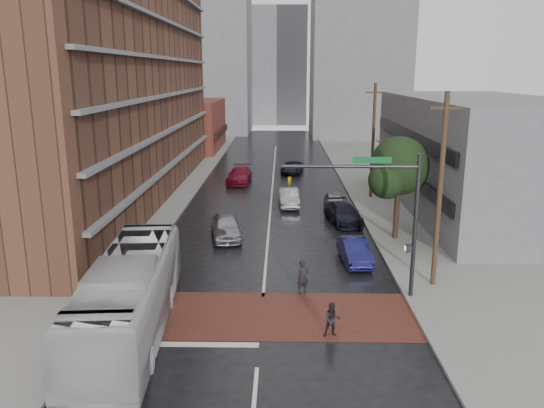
{
  "coord_description": "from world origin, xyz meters",
  "views": [
    {
      "loc": [
        0.9,
        -21.93,
        10.87
      ],
      "look_at": [
        0.35,
        7.63,
        3.5
      ],
      "focal_mm": 35.0,
      "sensor_mm": 36.0,
      "label": 1
    }
  ],
  "objects_px": {
    "car_travel_b": "(289,198)",
    "car_travel_c": "(239,175)",
    "car_travel_a": "(226,227)",
    "suv_travel": "(292,167)",
    "pedestrian_a": "(303,277)",
    "car_parked_near": "(355,251)",
    "car_parked_mid": "(343,213)",
    "transit_bus": "(130,296)",
    "pedestrian_b": "(332,320)",
    "car_parked_far": "(335,202)"
  },
  "relations": [
    {
      "from": "transit_bus",
      "to": "car_parked_near",
      "type": "xyz_separation_m",
      "value": [
        10.7,
        8.89,
        -1.02
      ]
    },
    {
      "from": "car_travel_a",
      "to": "suv_travel",
      "type": "bearing_deg",
      "value": 68.63
    },
    {
      "from": "car_parked_mid",
      "to": "car_parked_near",
      "type": "bearing_deg",
      "value": -101.23
    },
    {
      "from": "pedestrian_b",
      "to": "suv_travel",
      "type": "bearing_deg",
      "value": 86.53
    },
    {
      "from": "car_parked_near",
      "to": "pedestrian_b",
      "type": "bearing_deg",
      "value": -107.56
    },
    {
      "from": "pedestrian_b",
      "to": "car_parked_near",
      "type": "relative_size",
      "value": 0.36
    },
    {
      "from": "car_parked_far",
      "to": "pedestrian_a",
      "type": "bearing_deg",
      "value": -99.11
    },
    {
      "from": "car_parked_near",
      "to": "car_parked_mid",
      "type": "bearing_deg",
      "value": 83.8
    },
    {
      "from": "pedestrian_a",
      "to": "car_parked_mid",
      "type": "distance_m",
      "value": 13.46
    },
    {
      "from": "car_travel_c",
      "to": "car_parked_near",
      "type": "distance_m",
      "value": 24.37
    },
    {
      "from": "pedestrian_b",
      "to": "car_travel_b",
      "type": "height_order",
      "value": "pedestrian_b"
    },
    {
      "from": "car_travel_b",
      "to": "suv_travel",
      "type": "distance_m",
      "value": 14.89
    },
    {
      "from": "pedestrian_b",
      "to": "car_travel_b",
      "type": "distance_m",
      "value": 22.5
    },
    {
      "from": "transit_bus",
      "to": "car_travel_a",
      "type": "distance_m",
      "value": 13.7
    },
    {
      "from": "car_travel_a",
      "to": "car_parked_far",
      "type": "bearing_deg",
      "value": 33.67
    },
    {
      "from": "car_travel_b",
      "to": "pedestrian_a",
      "type": "bearing_deg",
      "value": -91.77
    },
    {
      "from": "pedestrian_b",
      "to": "car_parked_mid",
      "type": "relative_size",
      "value": 0.31
    },
    {
      "from": "car_travel_b",
      "to": "pedestrian_b",
      "type": "bearing_deg",
      "value": -89.34
    },
    {
      "from": "transit_bus",
      "to": "pedestrian_b",
      "type": "distance_m",
      "value": 8.62
    },
    {
      "from": "pedestrian_b",
      "to": "car_travel_c",
      "type": "relative_size",
      "value": 0.28
    },
    {
      "from": "car_travel_c",
      "to": "car_parked_near",
      "type": "xyz_separation_m",
      "value": [
        8.57,
        -22.82,
        -0.09
      ]
    },
    {
      "from": "car_travel_a",
      "to": "suv_travel",
      "type": "distance_m",
      "value": 24.25
    },
    {
      "from": "pedestrian_a",
      "to": "car_parked_far",
      "type": "distance_m",
      "value": 17.01
    },
    {
      "from": "transit_bus",
      "to": "car_parked_near",
      "type": "bearing_deg",
      "value": 35.33
    },
    {
      "from": "car_travel_b",
      "to": "transit_bus",
      "type": "bearing_deg",
      "value": -110.78
    },
    {
      "from": "pedestrian_b",
      "to": "suv_travel",
      "type": "distance_m",
      "value": 37.34
    },
    {
      "from": "transit_bus",
      "to": "car_parked_near",
      "type": "distance_m",
      "value": 13.95
    },
    {
      "from": "pedestrian_b",
      "to": "car_parked_far",
      "type": "distance_m",
      "value": 21.28
    },
    {
      "from": "transit_bus",
      "to": "suv_travel",
      "type": "distance_m",
      "value": 37.93
    },
    {
      "from": "transit_bus",
      "to": "car_travel_a",
      "type": "height_order",
      "value": "transit_bus"
    },
    {
      "from": "pedestrian_b",
      "to": "car_travel_a",
      "type": "bearing_deg",
      "value": 108.47
    },
    {
      "from": "car_travel_c",
      "to": "car_travel_b",
      "type": "bearing_deg",
      "value": -59.42
    },
    {
      "from": "pedestrian_b",
      "to": "car_parked_mid",
      "type": "distance_m",
      "value": 17.63
    },
    {
      "from": "pedestrian_a",
      "to": "car_travel_b",
      "type": "bearing_deg",
      "value": 68.76
    },
    {
      "from": "pedestrian_a",
      "to": "car_parked_mid",
      "type": "xyz_separation_m",
      "value": [
        3.49,
        13.0,
        -0.17
      ]
    },
    {
      "from": "transit_bus",
      "to": "car_travel_a",
      "type": "xyz_separation_m",
      "value": [
        2.67,
        13.41,
        -0.91
      ]
    },
    {
      "from": "car_travel_b",
      "to": "car_travel_c",
      "type": "xyz_separation_m",
      "value": [
        -4.87,
        9.44,
        0.05
      ]
    },
    {
      "from": "car_travel_a",
      "to": "car_parked_near",
      "type": "xyz_separation_m",
      "value": [
        8.03,
        -4.52,
        -0.11
      ]
    },
    {
      "from": "pedestrian_a",
      "to": "pedestrian_b",
      "type": "xyz_separation_m",
      "value": [
        1.08,
        -4.46,
        -0.13
      ]
    },
    {
      "from": "pedestrian_b",
      "to": "car_parked_mid",
      "type": "xyz_separation_m",
      "value": [
        2.41,
        17.46,
        -0.04
      ]
    },
    {
      "from": "transit_bus",
      "to": "car_parked_mid",
      "type": "height_order",
      "value": "transit_bus"
    },
    {
      "from": "transit_bus",
      "to": "suv_travel",
      "type": "bearing_deg",
      "value": 74.09
    },
    {
      "from": "transit_bus",
      "to": "car_parked_far",
      "type": "distance_m",
      "value": 23.59
    },
    {
      "from": "pedestrian_a",
      "to": "car_parked_mid",
      "type": "bearing_deg",
      "value": 52.18
    },
    {
      "from": "car_travel_a",
      "to": "suv_travel",
      "type": "relative_size",
      "value": 1.0
    },
    {
      "from": "car_travel_b",
      "to": "car_parked_far",
      "type": "relative_size",
      "value": 1.06
    },
    {
      "from": "pedestrian_b",
      "to": "car_parked_mid",
      "type": "bearing_deg",
      "value": 77.14
    },
    {
      "from": "car_travel_b",
      "to": "car_travel_c",
      "type": "relative_size",
      "value": 0.82
    },
    {
      "from": "transit_bus",
      "to": "pedestrian_a",
      "type": "bearing_deg",
      "value": 25.44
    },
    {
      "from": "pedestrian_a",
      "to": "car_parked_near",
      "type": "height_order",
      "value": "pedestrian_a"
    }
  ]
}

